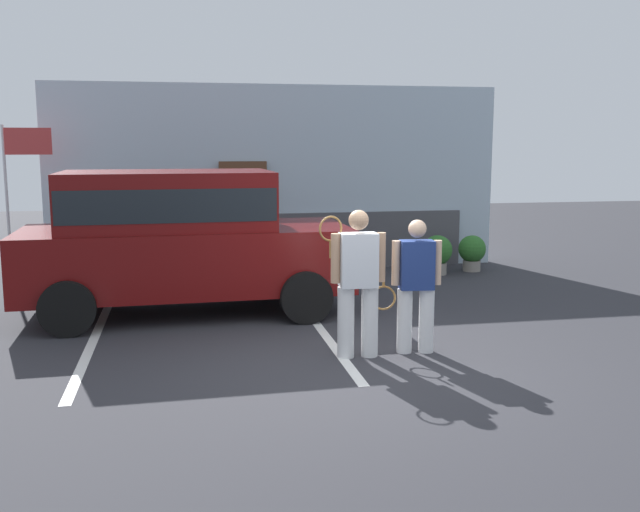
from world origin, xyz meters
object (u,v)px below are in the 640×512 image
object	(u,v)px
tennis_player_man	(358,281)
potted_plant_secondary	(472,251)
flag_pole	(18,174)
parked_suv	(179,235)
potted_plant_by_porch	(437,253)
tennis_player_woman	(416,285)

from	to	relation	value
tennis_player_man	potted_plant_secondary	xyz separation A→B (m)	(3.52, 5.04, -0.51)
potted_plant_secondary	flag_pole	distance (m)	8.32
parked_suv	flag_pole	xyz separation A→B (m)	(-2.66, 2.61, 0.77)
potted_plant_by_porch	potted_plant_secondary	distance (m)	0.81
parked_suv	tennis_player_woman	xyz separation A→B (m)	(2.70, -2.52, -0.33)
tennis_player_woman	potted_plant_by_porch	size ratio (longest dim) A/B	2.13
potted_plant_by_porch	flag_pole	world-z (taller)	flag_pole
potted_plant_secondary	tennis_player_woman	bearing A→B (deg)	-119.40
tennis_player_man	tennis_player_woman	size ratio (longest dim) A/B	1.08
tennis_player_man	potted_plant_by_porch	size ratio (longest dim) A/B	2.30
potted_plant_by_porch	flag_pole	bearing A→B (deg)	177.28
tennis_player_woman	flag_pole	world-z (taller)	flag_pole
tennis_player_man	tennis_player_woman	xyz separation A→B (m)	(0.71, 0.05, -0.08)
parked_suv	tennis_player_man	distance (m)	3.26
potted_plant_by_porch	flag_pole	size ratio (longest dim) A/B	0.27
tennis_player_woman	flag_pole	size ratio (longest dim) A/B	0.57
tennis_player_man	potted_plant_secondary	distance (m)	6.16
parked_suv	flag_pole	bearing A→B (deg)	133.88
parked_suv	flag_pole	distance (m)	3.81
parked_suv	tennis_player_woman	bearing A→B (deg)	-44.68
parked_suv	tennis_player_woman	world-z (taller)	parked_suv
parked_suv	potted_plant_by_porch	distance (m)	5.30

